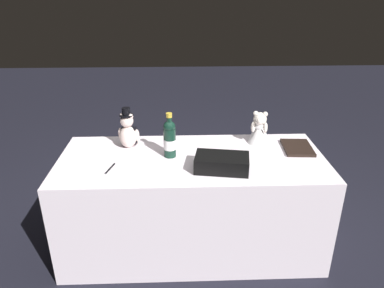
{
  "coord_description": "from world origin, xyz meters",
  "views": [
    {
      "loc": [
        0.08,
        2.16,
        1.79
      ],
      "look_at": [
        0.0,
        0.0,
        0.81
      ],
      "focal_mm": 33.93,
      "sensor_mm": 36.0,
      "label": 1
    }
  ],
  "objects_px": {
    "teddy_bear_groom": "(128,132)",
    "guestbook": "(297,148)",
    "gift_case_black": "(222,163)",
    "signing_pen": "(110,169)",
    "champagne_bottle": "(170,138)",
    "teddy_bear_bride": "(259,129)"
  },
  "relations": [
    {
      "from": "teddy_bear_groom",
      "to": "guestbook",
      "type": "bearing_deg",
      "value": 176.03
    },
    {
      "from": "gift_case_black",
      "to": "signing_pen",
      "type": "bearing_deg",
      "value": -2.03
    },
    {
      "from": "champagne_bottle",
      "to": "gift_case_black",
      "type": "distance_m",
      "value": 0.39
    },
    {
      "from": "champagne_bottle",
      "to": "signing_pen",
      "type": "xyz_separation_m",
      "value": [
        0.37,
        0.18,
        -0.12
      ]
    },
    {
      "from": "teddy_bear_groom",
      "to": "teddy_bear_bride",
      "type": "relative_size",
      "value": 1.22
    },
    {
      "from": "teddy_bear_bride",
      "to": "signing_pen",
      "type": "height_order",
      "value": "teddy_bear_bride"
    },
    {
      "from": "signing_pen",
      "to": "gift_case_black",
      "type": "bearing_deg",
      "value": 177.97
    },
    {
      "from": "gift_case_black",
      "to": "guestbook",
      "type": "xyz_separation_m",
      "value": [
        -0.56,
        -0.28,
        -0.04
      ]
    },
    {
      "from": "teddy_bear_bride",
      "to": "guestbook",
      "type": "height_order",
      "value": "teddy_bear_bride"
    },
    {
      "from": "signing_pen",
      "to": "teddy_bear_groom",
      "type": "bearing_deg",
      "value": -103.52
    },
    {
      "from": "signing_pen",
      "to": "gift_case_black",
      "type": "relative_size",
      "value": 0.39
    },
    {
      "from": "champagne_bottle",
      "to": "teddy_bear_bride",
      "type": "bearing_deg",
      "value": -162.0
    },
    {
      "from": "teddy_bear_groom",
      "to": "champagne_bottle",
      "type": "distance_m",
      "value": 0.33
    },
    {
      "from": "signing_pen",
      "to": "guestbook",
      "type": "height_order",
      "value": "guestbook"
    },
    {
      "from": "champagne_bottle",
      "to": "signing_pen",
      "type": "height_order",
      "value": "champagne_bottle"
    },
    {
      "from": "teddy_bear_bride",
      "to": "guestbook",
      "type": "relative_size",
      "value": 0.91
    },
    {
      "from": "teddy_bear_bride",
      "to": "champagne_bottle",
      "type": "relative_size",
      "value": 0.79
    },
    {
      "from": "teddy_bear_bride",
      "to": "teddy_bear_groom",
      "type": "bearing_deg",
      "value": 2.93
    },
    {
      "from": "champagne_bottle",
      "to": "guestbook",
      "type": "xyz_separation_m",
      "value": [
        -0.89,
        -0.08,
        -0.12
      ]
    },
    {
      "from": "teddy_bear_bride",
      "to": "signing_pen",
      "type": "xyz_separation_m",
      "value": [
        1.01,
        0.39,
        -0.1
      ]
    },
    {
      "from": "teddy_bear_groom",
      "to": "champagne_bottle",
      "type": "height_order",
      "value": "champagne_bottle"
    },
    {
      "from": "signing_pen",
      "to": "champagne_bottle",
      "type": "bearing_deg",
      "value": -154.53
    }
  ]
}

